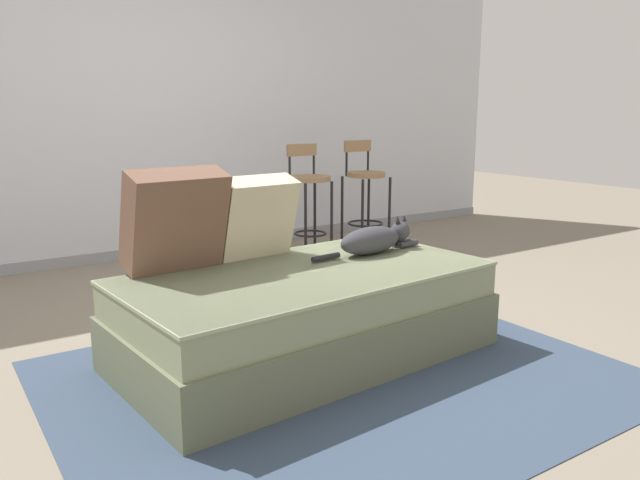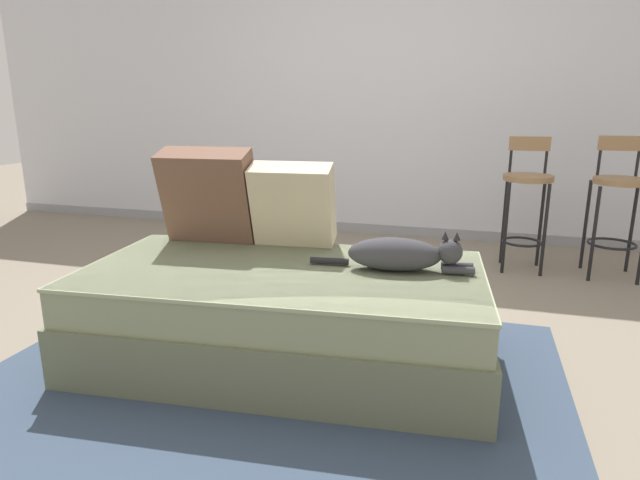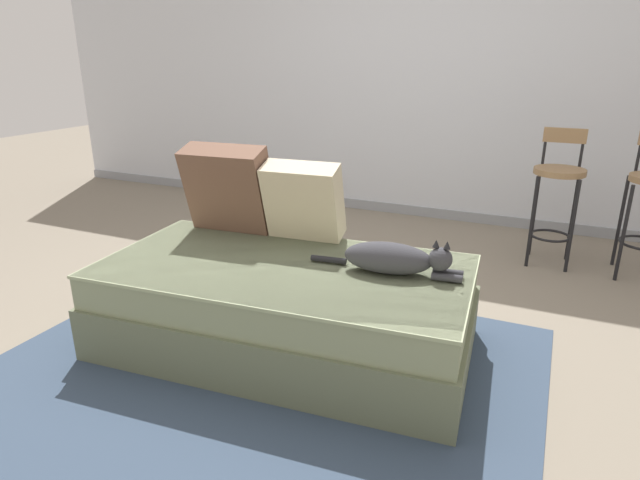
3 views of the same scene
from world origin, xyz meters
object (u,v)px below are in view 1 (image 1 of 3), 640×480
Objects in this scene: bar_stool_near_window at (309,192)px; bar_stool_by_doorway at (365,188)px; throw_pillow_corner at (175,220)px; cat at (374,240)px; throw_pillow_middle at (256,217)px; couch at (306,313)px.

bar_stool_near_window is 0.59m from bar_stool_by_doorway.
throw_pillow_corner is 0.53× the size of bar_stool_by_doorway.
bar_stool_by_doorway is (1.25, 1.71, 0.02)m from cat.
throw_pillow_middle is 0.47× the size of bar_stool_near_window.
throw_pillow_middle is 0.46× the size of bar_stool_by_doorway.
throw_pillow_corner is 2.75m from bar_stool_by_doorway.
bar_stool_by_doorway is at bearing 38.00° from throw_pillow_middle.
bar_stool_near_window is (0.66, 1.71, 0.03)m from cat.
bar_stool_near_window is at bearing 48.84° from throw_pillow_middle.
throw_pillow_corner reaches higher than throw_pillow_middle.
cat is at bearing -126.17° from bar_stool_by_doorway.
bar_stool_by_doorway is (0.59, -0.00, -0.01)m from bar_stool_near_window.
throw_pillow_corner is at bearing -147.32° from bar_stool_by_doorway.
throw_pillow_middle is 0.67m from cat.
couch is at bearing -32.90° from throw_pillow_corner.
bar_stool_near_window is at bearing 68.79° from cat.
throw_pillow_corner is 1.10m from cat.
throw_pillow_middle reaches higher than cat.
bar_stool_by_doorway is at bearing 45.84° from couch.
bar_stool_by_doorway is at bearing 32.68° from throw_pillow_corner.
throw_pillow_corner is at bearing 167.93° from cat.
bar_stool_near_window reaches higher than cat.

